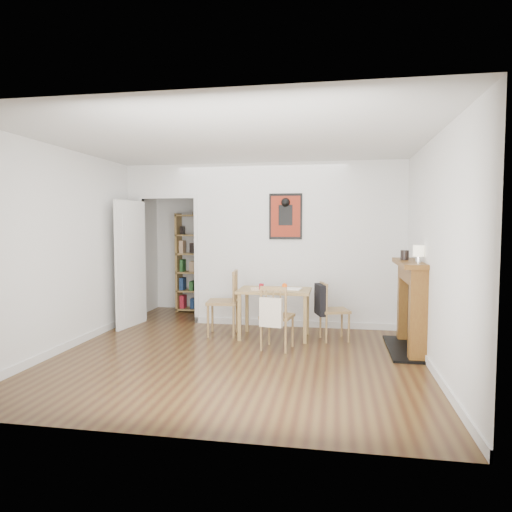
% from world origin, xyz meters
% --- Properties ---
extents(ground, '(5.20, 5.20, 0.00)m').
position_xyz_m(ground, '(0.00, 0.00, 0.00)').
color(ground, '#4E3619').
rests_on(ground, ground).
extents(room_shell, '(5.20, 5.20, 5.20)m').
position_xyz_m(room_shell, '(0.10, 1.34, 1.30)').
color(room_shell, silver).
rests_on(room_shell, ground).
extents(dining_table, '(1.02, 0.65, 0.70)m').
position_xyz_m(dining_table, '(0.33, 0.60, 0.61)').
color(dining_table, olive).
rests_on(dining_table, ground).
extents(chair_left, '(0.52, 0.52, 0.96)m').
position_xyz_m(chair_left, '(-0.44, 0.62, 0.48)').
color(chair_left, olive).
rests_on(chair_left, ground).
extents(chair_right, '(0.55, 0.51, 0.82)m').
position_xyz_m(chair_right, '(1.16, 0.59, 0.42)').
color(chair_right, olive).
rests_on(chair_right, ground).
extents(chair_front, '(0.49, 0.54, 0.85)m').
position_xyz_m(chair_front, '(0.44, -0.01, 0.43)').
color(chair_front, olive).
rests_on(chair_front, ground).
extents(bookshelf, '(0.77, 0.31, 1.83)m').
position_xyz_m(bookshelf, '(-1.35, 2.32, 0.90)').
color(bookshelf, olive).
rests_on(bookshelf, ground).
extents(fireplace, '(0.45, 1.25, 1.16)m').
position_xyz_m(fireplace, '(2.16, 0.25, 0.62)').
color(fireplace, brown).
rests_on(fireplace, ground).
extents(red_glass, '(0.07, 0.07, 0.09)m').
position_xyz_m(red_glass, '(0.15, 0.53, 0.74)').
color(red_glass, maroon).
rests_on(red_glass, dining_table).
extents(orange_fruit, '(0.07, 0.07, 0.07)m').
position_xyz_m(orange_fruit, '(0.46, 0.73, 0.74)').
color(orange_fruit, '#FC570D').
rests_on(orange_fruit, dining_table).
extents(placemat, '(0.47, 0.39, 0.00)m').
position_xyz_m(placemat, '(0.19, 0.61, 0.70)').
color(placemat, beige).
rests_on(placemat, dining_table).
extents(notebook, '(0.32, 0.25, 0.01)m').
position_xyz_m(notebook, '(0.55, 0.65, 0.71)').
color(notebook, white).
rests_on(notebook, dining_table).
extents(mantel_lamp, '(0.14, 0.14, 0.21)m').
position_xyz_m(mantel_lamp, '(2.18, -0.04, 1.29)').
color(mantel_lamp, silver).
rests_on(mantel_lamp, fireplace).
extents(ceramic_jar_a, '(0.11, 0.11, 0.13)m').
position_xyz_m(ceramic_jar_a, '(2.07, 0.37, 1.22)').
color(ceramic_jar_a, black).
rests_on(ceramic_jar_a, fireplace).
extents(ceramic_jar_b, '(0.08, 0.08, 0.10)m').
position_xyz_m(ceramic_jar_b, '(2.11, 0.56, 1.21)').
color(ceramic_jar_b, black).
rests_on(ceramic_jar_b, fireplace).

